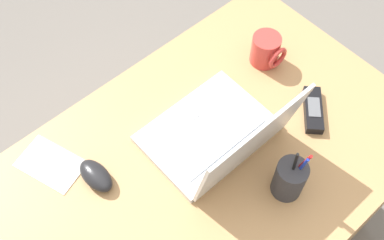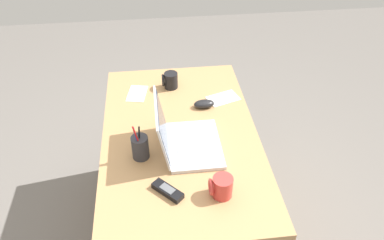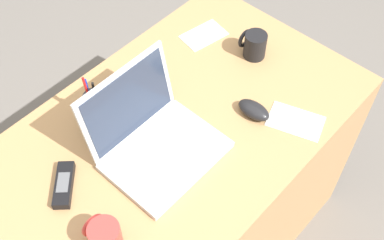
% 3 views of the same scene
% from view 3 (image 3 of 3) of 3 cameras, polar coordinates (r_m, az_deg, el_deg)
% --- Properties ---
extents(ground_plane, '(6.00, 6.00, 0.00)m').
position_cam_3_polar(ground_plane, '(2.10, -1.44, -13.34)').
color(ground_plane, slate).
extents(desk, '(1.17, 0.71, 0.75)m').
position_cam_3_polar(desk, '(1.76, -1.69, -8.27)').
color(desk, tan).
rests_on(desk, ground).
extents(laptop, '(0.31, 0.28, 0.24)m').
position_cam_3_polar(laptop, '(1.37, -4.38, -2.15)').
color(laptop, silver).
rests_on(laptop, desk).
extents(computer_mouse, '(0.06, 0.11, 0.04)m').
position_cam_3_polar(computer_mouse, '(1.47, 7.09, 1.15)').
color(computer_mouse, black).
rests_on(computer_mouse, desk).
extents(coffee_mug_white, '(0.07, 0.08, 0.09)m').
position_cam_3_polar(coffee_mug_white, '(1.62, 7.13, 8.56)').
color(coffee_mug_white, black).
rests_on(coffee_mug_white, desk).
extents(coffee_mug_tall, '(0.08, 0.09, 0.09)m').
position_cam_3_polar(coffee_mug_tall, '(1.24, -9.98, -13.01)').
color(coffee_mug_tall, '#C63833').
rests_on(coffee_mug_tall, desk).
extents(cordless_phone, '(0.13, 0.12, 0.03)m').
position_cam_3_polar(cordless_phone, '(1.37, -14.46, -7.20)').
color(cordless_phone, black).
rests_on(cordless_phone, desk).
extents(pen_holder, '(0.07, 0.07, 0.18)m').
position_cam_3_polar(pen_holder, '(1.44, -10.75, 1.31)').
color(pen_holder, '#333338').
rests_on(pen_holder, desk).
extents(paper_note_near_laptop, '(0.15, 0.18, 0.00)m').
position_cam_3_polar(paper_note_near_laptop, '(1.49, 11.77, -0.14)').
color(paper_note_near_laptop, white).
rests_on(paper_note_near_laptop, desk).
extents(paper_note_left, '(0.16, 0.12, 0.00)m').
position_cam_3_polar(paper_note_left, '(1.71, 1.35, 9.69)').
color(paper_note_left, white).
rests_on(paper_note_left, desk).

